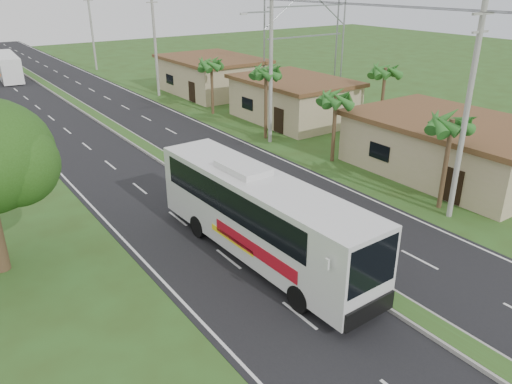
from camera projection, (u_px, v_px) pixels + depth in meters
ground at (365, 285)px, 20.59m from camera, size 180.00×180.00×0.00m
road_asphalt at (158, 155)px, 35.60m from camera, size 14.00×160.00×0.02m
median_strip at (158, 154)px, 35.57m from camera, size 1.20×160.00×0.18m
lane_edge_left at (62, 175)px, 32.07m from camera, size 0.12×160.00×0.01m
lane_edge_right at (236, 139)px, 39.15m from camera, size 0.12×160.00×0.01m
shop_near at (452, 147)px, 31.80m from camera, size 8.60×12.60×3.52m
shop_mid at (293, 99)px, 43.78m from camera, size 7.60×10.60×3.67m
shop_far at (212, 75)px, 54.26m from camera, size 8.60×11.60×3.82m
palm_verge_a at (452, 124)px, 25.73m from camera, size 2.40×2.40×5.45m
palm_verge_b at (336, 99)px, 32.85m from camera, size 2.40×2.40×5.05m
palm_verge_c at (266, 72)px, 37.48m from camera, size 2.40×2.40×5.85m
palm_verge_d at (211, 64)px, 44.73m from camera, size 2.40×2.40×5.25m
palm_behind_shop at (385, 71)px, 39.15m from camera, size 2.40×2.40×5.65m
utility_pole_a at (467, 112)px, 24.34m from camera, size 1.60×0.28×11.00m
utility_pole_b at (271, 59)px, 36.11m from camera, size 3.20×0.28×12.00m
utility_pole_c at (155, 41)px, 51.37m from camera, size 1.60×0.28×11.00m
utility_pole_d at (92, 28)px, 66.48m from camera, size 1.60×0.28×10.50m
billboard_lattice at (306, 28)px, 52.04m from camera, size 10.18×1.18×12.07m
coach_bus_main at (260, 212)px, 21.82m from camera, size 3.01×12.79×4.11m
coach_bus_far at (7, 65)px, 61.60m from camera, size 3.03×10.56×3.03m
motorcyclist at (244, 228)px, 23.69m from camera, size 1.92×0.81×2.16m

